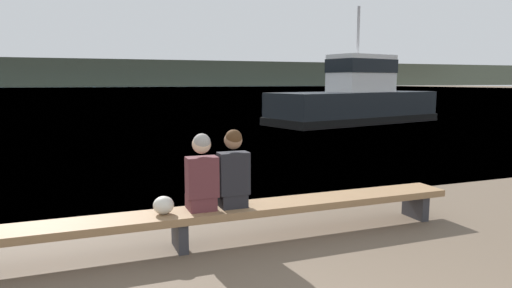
# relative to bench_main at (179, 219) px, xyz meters

# --- Properties ---
(water_surface) EXTENTS (240.00, 240.00, 0.00)m
(water_surface) POSITION_rel_bench_main_xyz_m (0.54, 121.57, -0.38)
(water_surface) COLOR #5684A3
(water_surface) RESTS_ON ground
(far_shoreline) EXTENTS (600.00, 12.00, 9.80)m
(far_shoreline) POSITION_rel_bench_main_xyz_m (0.54, 171.56, 4.52)
(far_shoreline) COLOR #424738
(far_shoreline) RESTS_ON ground
(bench_main) EXTENTS (7.78, 0.55, 0.46)m
(bench_main) POSITION_rel_bench_main_xyz_m (0.00, 0.00, 0.00)
(bench_main) COLOR #8E6B47
(bench_main) RESTS_ON ground
(person_left) EXTENTS (0.38, 0.37, 0.97)m
(person_left) POSITION_rel_bench_main_xyz_m (0.29, -0.00, 0.53)
(person_left) COLOR #56282D
(person_left) RESTS_ON bench_main
(person_right) EXTENTS (0.38, 0.37, 1.00)m
(person_right) POSITION_rel_bench_main_xyz_m (0.69, -0.00, 0.54)
(person_right) COLOR black
(person_right) RESTS_ON bench_main
(shopping_bag) EXTENTS (0.25, 0.23, 0.22)m
(shopping_bag) POSITION_rel_bench_main_xyz_m (-0.19, 0.00, 0.19)
(shopping_bag) COLOR beige
(shopping_bag) RESTS_ON bench_main
(tugboat_red) EXTENTS (9.65, 5.13, 5.63)m
(tugboat_red) POSITION_rel_bench_main_xyz_m (11.71, 13.95, 0.67)
(tugboat_red) COLOR black
(tugboat_red) RESTS_ON water_surface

